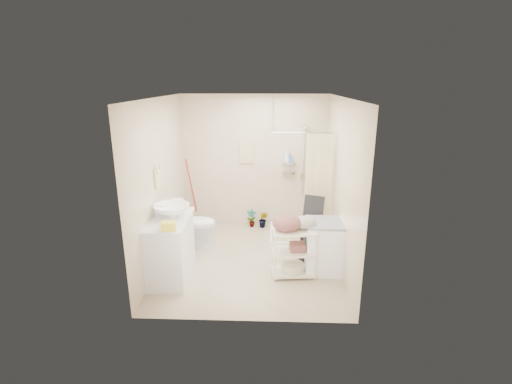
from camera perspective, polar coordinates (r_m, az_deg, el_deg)
floor at (r=6.20m, az=-0.85°, el=-10.45°), size 3.20×3.20×0.00m
ceiling at (r=5.51m, az=-0.98°, el=14.30°), size 2.80×3.20×0.04m
wall_back at (r=7.27m, az=-0.24°, el=4.60°), size 2.80×0.04×2.60m
wall_front at (r=4.21m, az=-2.07°, el=-4.73°), size 2.80×0.04×2.60m
wall_left at (r=5.96m, az=-14.48°, el=1.29°), size 0.04×3.20×2.60m
wall_right at (r=5.82m, az=12.99°, el=1.02°), size 0.04×3.20×2.60m
vanity at (r=5.68m, az=-13.06°, el=-8.40°), size 0.62×1.07×0.93m
sink at (r=5.56m, az=-12.85°, el=-2.80°), size 0.64×0.64×0.18m
counter_basket at (r=5.09m, az=-13.27°, el=-5.10°), size 0.22×0.19×0.11m
floor_basket at (r=5.55m, az=-12.94°, el=-13.65°), size 0.29×0.24×0.14m
toilet at (r=6.66m, az=-9.62°, el=-4.81°), size 0.84×0.51×0.83m
mop at (r=7.50m, az=-10.13°, el=-0.03°), size 0.16×0.16×1.40m
potted_plant_a at (r=7.45m, az=-0.69°, el=-4.07°), size 0.20×0.14×0.36m
potted_plant_b at (r=7.43m, az=1.12°, el=-4.25°), size 0.23×0.20×0.34m
hanging_towel at (r=7.22m, az=-1.45°, el=6.13°), size 0.28×0.03×0.42m
towel_ring at (r=5.73m, az=-14.96°, el=2.38°), size 0.04×0.22×0.34m
tp_holder at (r=6.17m, az=-13.60°, el=-3.78°), size 0.08×0.12×0.14m
shower at (r=6.82m, az=6.73°, el=1.47°), size 1.10×1.10×2.10m
shampoo_bottle_a at (r=7.16m, az=4.76°, el=5.52°), size 0.10×0.10×0.25m
shampoo_bottle_b at (r=7.19m, az=5.37°, el=5.23°), size 0.08×0.08×0.17m
washing_machine at (r=5.83m, az=10.36°, el=-8.20°), size 0.56×0.58×0.81m
laundry_rack at (r=5.61m, az=5.81°, el=-8.60°), size 0.68×0.43×0.89m
ironing_board at (r=5.98m, az=8.50°, el=-5.73°), size 0.33×0.12×1.13m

